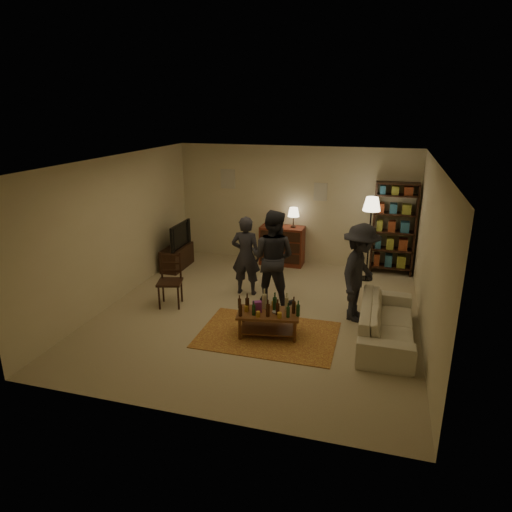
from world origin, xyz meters
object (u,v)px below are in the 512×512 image
at_px(coffee_table, 268,314).
at_px(bookshelf, 394,228).
at_px(floor_lamp, 371,210).
at_px(sofa, 387,322).
at_px(dining_chair, 170,278).
at_px(person_by_sofa, 360,273).
at_px(person_left, 246,256).
at_px(person_right, 273,257).
at_px(tv_stand, 177,252).
at_px(dresser, 282,244).

relative_size(coffee_table, bookshelf, 0.53).
distance_m(floor_lamp, sofa, 2.93).
height_order(coffee_table, dining_chair, dining_chair).
height_order(dining_chair, person_by_sofa, person_by_sofa).
bearing_deg(coffee_table, person_left, 118.60).
xyz_separation_m(person_left, person_right, (0.60, -0.26, 0.11)).
distance_m(bookshelf, sofa, 3.26).
height_order(coffee_table, sofa, coffee_table).
xyz_separation_m(sofa, person_left, (-2.69, 1.20, 0.48)).
xyz_separation_m(sofa, person_by_sofa, (-0.50, 0.64, 0.55)).
height_order(bookshelf, person_left, bookshelf).
xyz_separation_m(bookshelf, person_by_sofa, (-0.55, -2.54, -0.18)).
bearing_deg(person_right, coffee_table, 109.21).
bearing_deg(person_right, floor_lamp, -126.26).
distance_m(tv_stand, dresser, 2.43).
height_order(bookshelf, person_right, bookshelf).
xyz_separation_m(coffee_table, floor_lamp, (1.40, 3.00, 1.14)).
relative_size(dresser, floor_lamp, 0.76).
height_order(bookshelf, sofa, bookshelf).
xyz_separation_m(dresser, sofa, (2.39, -3.11, -0.17)).
relative_size(dresser, bookshelf, 0.67).
bearing_deg(person_left, dresser, -101.97).
bearing_deg(dresser, sofa, -52.46).
xyz_separation_m(dresser, person_left, (-0.30, -1.91, 0.31)).
xyz_separation_m(sofa, person_right, (-2.09, 0.94, 0.58)).
bearing_deg(coffee_table, dining_chair, 161.57).
relative_size(bookshelf, floor_lamp, 1.13).
relative_size(bookshelf, person_right, 1.13).
distance_m(dresser, bookshelf, 2.50).
bearing_deg(sofa, floor_lamp, 9.47).
relative_size(dresser, person_by_sofa, 0.80).
distance_m(dresser, sofa, 3.93).
relative_size(sofa, person_right, 1.17).
bearing_deg(bookshelf, tv_stand, -168.20).
height_order(dresser, sofa, dresser).
height_order(dining_chair, person_right, person_right).
height_order(coffee_table, dresser, dresser).
bearing_deg(person_by_sofa, tv_stand, 84.86).
xyz_separation_m(tv_stand, person_right, (2.55, -1.26, 0.50)).
distance_m(tv_stand, person_right, 2.89).
distance_m(bookshelf, person_right, 3.10).
height_order(sofa, person_right, person_right).
xyz_separation_m(floor_lamp, person_by_sofa, (-0.06, -2.00, -0.66)).
bearing_deg(dining_chair, sofa, -19.77).
bearing_deg(dining_chair, coffee_table, -33.55).
distance_m(bookshelf, person_left, 3.39).
bearing_deg(coffee_table, person_by_sofa, 36.93).
relative_size(coffee_table, dining_chair, 1.06).
relative_size(tv_stand, person_left, 0.68).
bearing_deg(tv_stand, coffee_table, -42.41).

